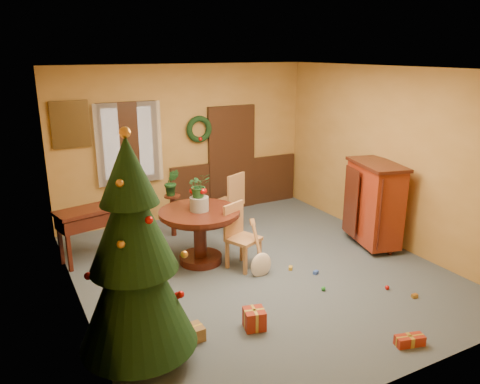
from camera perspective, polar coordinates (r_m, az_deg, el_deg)
room_envelope at (r=9.07m, az=-5.24°, el=4.00°), size 5.50×5.50×5.50m
dining_table at (r=7.09m, az=-4.92°, el=-4.17°), size 1.22×1.22×0.84m
urn at (r=6.97m, az=-4.99°, el=-1.44°), size 0.28×0.28×0.21m
centerpiece_plant at (r=6.89m, az=-5.05°, el=0.82°), size 0.33×0.28×0.36m
chair_near at (r=6.97m, az=-0.07°, el=-5.08°), size 0.55×0.55×0.98m
chair_far at (r=8.37m, az=-1.15°, el=-0.94°), size 0.61×0.61×1.06m
guitar at (r=6.74m, az=2.61°, el=-7.10°), size 0.48×0.59×0.77m
plant_stand at (r=8.21m, az=-8.17°, el=-2.27°), size 0.29×0.29×0.74m
stand_plant at (r=8.06m, az=-8.32°, el=1.17°), size 0.31×0.28×0.47m
christmas_tree at (r=4.75m, az=-12.81°, el=-7.91°), size 1.20×1.20×2.48m
writing_desk at (r=7.48m, az=-17.96°, el=-3.47°), size 1.03×0.66×0.84m
sideboard at (r=7.95m, az=16.05°, el=-1.16°), size 0.84×1.21×1.41m
gift_a at (r=5.52m, az=-6.10°, el=-16.82°), size 0.31×0.23×0.16m
gift_b at (r=5.67m, az=1.76°, el=-15.20°), size 0.29×0.29×0.24m
gift_c at (r=6.05m, az=-9.91°, el=-13.82°), size 0.30×0.30×0.14m
gift_d at (r=5.74m, az=19.98°, el=-16.64°), size 0.35×0.22×0.12m
toy_a at (r=7.01m, az=9.23°, el=-9.65°), size 0.09×0.08×0.05m
toy_b at (r=6.58m, az=10.14°, el=-11.53°), size 0.06×0.06×0.06m
toy_c at (r=7.09m, az=6.18°, el=-9.21°), size 0.09×0.09×0.05m
toy_d at (r=6.81m, az=17.50°, el=-11.05°), size 0.06×0.06×0.06m
toy_e at (r=6.73m, az=20.51°, el=-11.78°), size 0.08×0.06×0.05m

